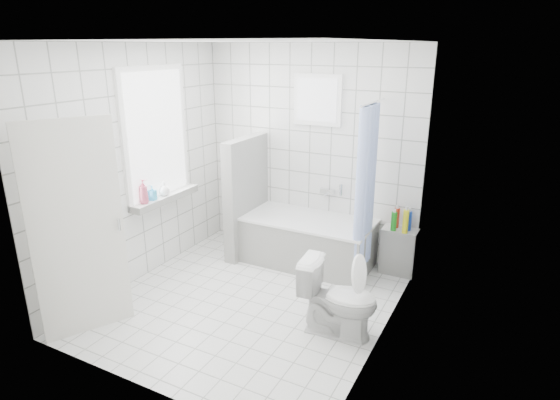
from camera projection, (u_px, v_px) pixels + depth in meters
The scene contains 19 objects.
ground at pixel (249, 301), 4.93m from camera, with size 3.00×3.00×0.00m, color white.
ceiling at pixel (243, 41), 4.11m from camera, with size 3.00×3.00×0.00m, color white.
wall_back at pixel (310, 153), 5.78m from camera, with size 2.80×0.02×2.60m, color white.
wall_front at pixel (134, 236), 3.26m from camera, with size 2.80×0.02×2.60m, color white.
wall_left at pixel (138, 166), 5.14m from camera, with size 0.02×3.00×2.60m, color white.
wall_right at pixel (389, 205), 3.91m from camera, with size 0.02×3.00×2.60m, color white.
window_left at pixel (157, 135), 5.28m from camera, with size 0.01×0.90×1.40m, color white.
window_back at pixel (317, 100), 5.50m from camera, with size 0.50×0.01×0.50m, color white.
window_sill at pixel (165, 198), 5.49m from camera, with size 0.18×1.02×0.08m, color white.
door at pixel (78, 231), 4.14m from camera, with size 0.04×0.80×2.00m, color silver.
bathtub at pixel (308, 241), 5.71m from camera, with size 1.55×0.77×0.58m.
partition_wall at pixel (246, 197), 5.89m from camera, with size 0.15×0.85×1.50m, color white.
tiled_ledge at pixel (399, 251), 5.47m from camera, with size 0.40×0.24×0.55m, color white.
toilet at pixel (339, 298), 4.28m from camera, with size 0.40×0.71×0.72m, color white.
curtain_rod at pixel (373, 103), 4.84m from camera, with size 0.02×0.02×0.80m, color silver.
shower_curtain at pixel (364, 189), 5.01m from camera, with size 0.14×0.48×1.78m, color #4A6BD9, non-canonical shape.
tub_faucet at pixel (327, 191), 5.77m from camera, with size 0.18×0.06×0.06m, color silver.
sill_bottles at pixel (153, 191), 5.27m from camera, with size 0.15×0.47×0.28m.
ledge_bottles at pixel (401, 220), 5.32m from camera, with size 0.21×0.19×0.28m.
Camera 1 is at (2.30, -3.70, 2.57)m, focal length 30.00 mm.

